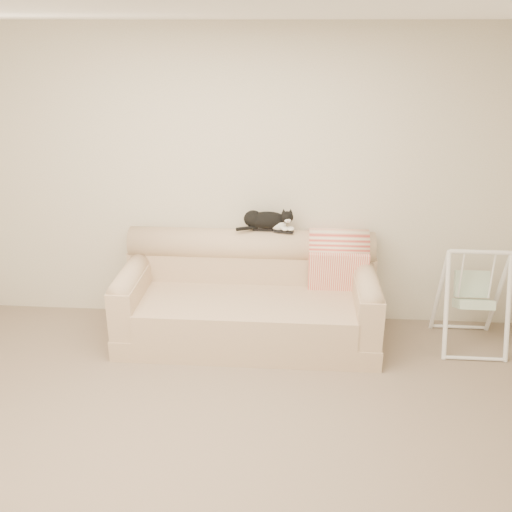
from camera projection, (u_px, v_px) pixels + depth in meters
The scene contains 8 objects.
ground_plane at pixel (213, 462), 3.60m from camera, with size 5.00×5.00×0.00m, color #796757.
room_shell at pixel (205, 235), 3.02m from camera, with size 5.04×4.04×2.60m.
sofa at pixel (249, 299), 4.95m from camera, with size 2.20×0.93×0.90m.
remote_a at pixel (263, 229), 4.97m from camera, with size 0.18×0.06×0.03m.
remote_b at pixel (284, 231), 4.92m from camera, with size 0.18×0.08×0.02m.
tuxedo_cat at pixel (267, 220), 4.93m from camera, with size 0.50×0.21×0.20m.
throw_blanket at pixel (338, 252), 4.97m from camera, with size 0.51×0.38×0.58m.
baby_swing at pixel (473, 298), 4.77m from camera, with size 0.53×0.57×0.88m.
Camera 1 is at (0.48, -2.81, 2.56)m, focal length 40.00 mm.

